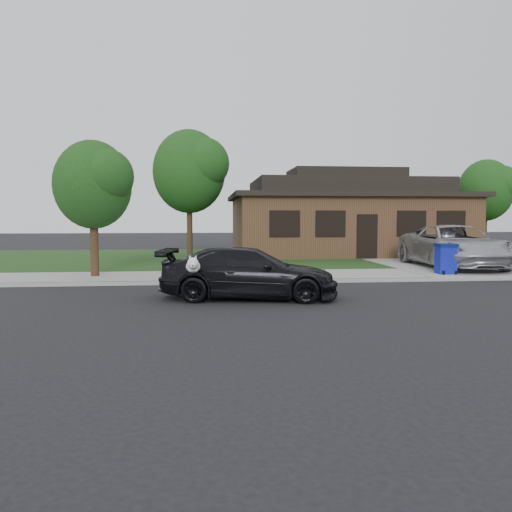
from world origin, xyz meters
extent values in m
plane|color=black|center=(0.00, 0.00, 0.00)|extent=(120.00, 120.00, 0.00)
cube|color=gray|center=(0.00, 5.00, 0.06)|extent=(60.00, 3.00, 0.12)
cube|color=gray|center=(0.00, 3.50, 0.06)|extent=(60.00, 0.12, 0.12)
cube|color=#193814|center=(0.00, 13.00, 0.07)|extent=(60.00, 13.00, 0.13)
cube|color=gray|center=(6.00, 10.00, 0.07)|extent=(4.50, 13.00, 0.14)
imported|color=black|center=(-2.61, 0.60, 0.67)|extent=(4.82, 2.51, 1.33)
ellipsoid|color=white|center=(-4.03, -0.25, 0.93)|extent=(0.34, 0.40, 0.30)
sphere|color=white|center=(-4.03, -0.48, 1.03)|extent=(0.26, 0.26, 0.26)
cube|color=white|center=(-4.03, -0.61, 0.99)|extent=(0.09, 0.12, 0.07)
sphere|color=black|center=(-4.03, -0.67, 0.99)|extent=(0.04, 0.04, 0.04)
cone|color=white|center=(-4.10, -0.43, 1.17)|extent=(0.11, 0.11, 0.14)
cone|color=white|center=(-3.96, -0.43, 1.17)|extent=(0.11, 0.11, 0.14)
imported|color=#B6B8BE|center=(6.16, 6.72, 0.98)|extent=(3.13, 6.22, 1.69)
cube|color=#0D1799|center=(4.69, 4.45, 0.61)|extent=(0.65, 0.65, 0.98)
cube|color=#071053|center=(4.69, 4.45, 1.15)|extent=(0.71, 0.71, 0.11)
cylinder|color=black|center=(4.47, 4.15, 0.20)|extent=(0.07, 0.16, 0.15)
cylinder|color=black|center=(4.91, 4.15, 0.20)|extent=(0.07, 0.16, 0.15)
cube|color=#422B1C|center=(4.00, 15.00, 1.63)|extent=(12.00, 8.00, 3.00)
cube|color=black|center=(4.00, 15.00, 3.25)|extent=(12.60, 8.60, 0.25)
cube|color=black|center=(4.00, 15.00, 3.78)|extent=(10.00, 6.50, 0.80)
cube|color=black|center=(4.00, 15.00, 4.48)|extent=(6.00, 3.50, 0.60)
cube|color=black|center=(4.00, 10.97, 1.23)|extent=(1.00, 0.06, 2.10)
cube|color=black|center=(0.00, 10.97, 1.83)|extent=(1.30, 0.05, 1.10)
cube|color=black|center=(2.20, 10.97, 1.83)|extent=(1.30, 0.05, 1.10)
cube|color=black|center=(6.20, 10.97, 1.83)|extent=(1.30, 0.05, 1.10)
cube|color=black|center=(8.20, 10.97, 1.83)|extent=(1.30, 0.05, 1.10)
cylinder|color=#332114|center=(-4.50, 13.00, 1.37)|extent=(0.28, 0.28, 2.48)
ellipsoid|color=#143811|center=(-4.50, 13.00, 4.41)|extent=(3.60, 3.60, 4.14)
sphere|color=#26591E|center=(-3.78, 12.46, 4.77)|extent=(2.52, 2.52, 2.52)
cylinder|color=#332114|center=(12.00, 14.50, 1.14)|extent=(0.28, 0.28, 2.03)
ellipsoid|color=#143811|center=(12.00, 14.50, 3.65)|extent=(3.00, 3.00, 3.45)
sphere|color=#26591E|center=(12.60, 14.05, 3.95)|extent=(2.10, 2.10, 2.10)
cylinder|color=#332114|center=(-7.50, 5.20, 1.02)|extent=(0.28, 0.28, 1.80)
ellipsoid|color=#143811|center=(-7.50, 5.20, 3.22)|extent=(2.60, 2.60, 2.99)
sphere|color=#26591E|center=(-6.98, 4.81, 3.48)|extent=(1.82, 1.82, 1.82)
camera|label=1|loc=(-3.74, -12.25, 2.09)|focal=35.00mm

